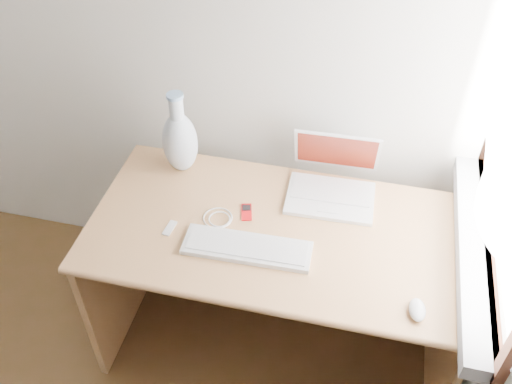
% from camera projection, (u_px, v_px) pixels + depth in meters
% --- Properties ---
extents(desk, '(1.37, 0.69, 0.73)m').
position_uv_depth(desk, '(281.00, 251.00, 2.25)').
color(desk, tan).
rests_on(desk, floor).
extents(laptop, '(0.34, 0.28, 0.22)m').
position_uv_depth(laptop, '(333.00, 182.00, 2.16)').
color(laptop, white).
rests_on(laptop, desk).
extents(external_keyboard, '(0.45, 0.15, 0.02)m').
position_uv_depth(external_keyboard, '(247.00, 248.00, 1.97)').
color(external_keyboard, white).
rests_on(external_keyboard, desk).
extents(mouse, '(0.06, 0.09, 0.03)m').
position_uv_depth(mouse, '(417.00, 310.00, 1.78)').
color(mouse, white).
rests_on(mouse, desk).
extents(ipod, '(0.06, 0.09, 0.01)m').
position_uv_depth(ipod, '(247.00, 212.00, 2.11)').
color(ipod, red).
rests_on(ipod, desk).
extents(cable_coil, '(0.13, 0.13, 0.01)m').
position_uv_depth(cable_coil, '(218.00, 218.00, 2.09)').
color(cable_coil, white).
rests_on(cable_coil, desk).
extents(remote, '(0.04, 0.08, 0.01)m').
position_uv_depth(remote, '(170.00, 228.00, 2.05)').
color(remote, white).
rests_on(remote, desk).
extents(vase, '(0.14, 0.14, 0.35)m').
position_uv_depth(vase, '(180.00, 140.00, 2.21)').
color(vase, white).
rests_on(vase, desk).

